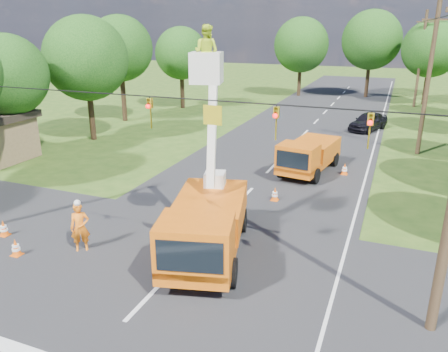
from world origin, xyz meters
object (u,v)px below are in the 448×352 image
at_px(tree_left_f, 181,53).
at_px(tree_far_c, 431,49).
at_px(bucket_truck, 206,213).
at_px(ground_worker, 80,227).
at_px(second_truck, 309,155).
at_px(traffic_cone_2, 275,194).
at_px(tree_far_a, 301,45).
at_px(tree_far_b, 371,40).
at_px(tree_left_e, 120,49).
at_px(traffic_cone_1, 233,211).
at_px(pole_right_mid, 428,79).
at_px(tree_left_c, 7,75).
at_px(traffic_cone_4, 4,228).
at_px(traffic_cone_6, 345,169).
at_px(traffic_cone_3, 16,248).
at_px(pole_right_far, 421,59).
at_px(tree_left_d, 86,59).
at_px(distant_car, 368,121).

relative_size(tree_left_f, tree_far_c, 0.92).
xyz_separation_m(bucket_truck, ground_worker, (-4.75, -1.45, -0.78)).
height_order(second_truck, traffic_cone_2, second_truck).
bearing_deg(tree_far_a, traffic_cone_2, -79.35).
bearing_deg(tree_far_b, tree_left_f, -139.88).
bearing_deg(tree_left_e, traffic_cone_2, -37.41).
bearing_deg(second_truck, traffic_cone_1, -95.34).
xyz_separation_m(pole_right_mid, tree_left_c, (-25.00, -11.00, 0.33)).
distance_m(ground_worker, traffic_cone_4, 3.94).
bearing_deg(traffic_cone_6, traffic_cone_4, -132.30).
distance_m(traffic_cone_4, tree_far_a, 43.62).
height_order(tree_far_a, tree_far_c, tree_far_a).
bearing_deg(tree_far_c, traffic_cone_4, -112.54).
bearing_deg(traffic_cone_3, traffic_cone_4, 148.85).
xyz_separation_m(pole_right_far, tree_left_d, (-23.50, -25.00, 1.02)).
relative_size(second_truck, distant_car, 1.35).
distance_m(bucket_truck, tree_far_b, 43.82).
relative_size(pole_right_mid, tree_far_c, 1.09).
bearing_deg(ground_worker, tree_far_b, 45.07).
bearing_deg(traffic_cone_3, tree_left_d, 118.56).
height_order(second_truck, traffic_cone_3, second_truck).
bearing_deg(tree_left_e, tree_far_c, 37.25).
height_order(tree_left_e, tree_far_c, tree_left_e).
bearing_deg(traffic_cone_4, tree_left_d, 114.90).
height_order(bucket_truck, ground_worker, bucket_truck).
distance_m(bucket_truck, ground_worker, 5.02).
distance_m(distant_car, tree_far_c, 17.36).
height_order(ground_worker, pole_right_mid, pole_right_mid).
distance_m(tree_left_e, tree_far_c, 33.04).
relative_size(tree_left_d, tree_far_a, 0.97).
distance_m(distant_car, tree_left_e, 22.64).
bearing_deg(traffic_cone_1, tree_left_f, 121.37).
bearing_deg(traffic_cone_3, pole_right_mid, 55.33).
bearing_deg(traffic_cone_3, tree_left_e, 114.60).
xyz_separation_m(bucket_truck, tree_left_c, (-17.15, 7.47, 3.65)).
bearing_deg(tree_left_d, bucket_truck, -40.73).
distance_m(pole_right_mid, tree_far_a, 26.69).
bearing_deg(tree_far_c, tree_left_e, -142.75).
distance_m(second_truck, tree_left_f, 24.49).
xyz_separation_m(traffic_cone_4, tree_left_c, (-8.52, 9.12, 5.08)).
xyz_separation_m(traffic_cone_3, pole_right_far, (14.67, 41.22, 4.75)).
bearing_deg(tree_far_c, traffic_cone_1, -103.95).
distance_m(traffic_cone_6, tree_left_c, 21.92).
bearing_deg(traffic_cone_2, tree_left_d, 156.93).
relative_size(pole_right_far, tree_far_b, 0.97).
bearing_deg(second_truck, tree_left_e, 162.90).
xyz_separation_m(second_truck, traffic_cone_1, (-1.89, -7.85, -0.78)).
bearing_deg(tree_left_d, pole_right_far, 46.77).
bearing_deg(tree_left_f, pole_right_mid, -23.23).
bearing_deg(traffic_cone_6, tree_left_c, -167.99).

